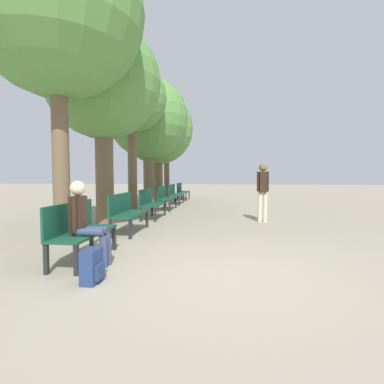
{
  "coord_description": "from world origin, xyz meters",
  "views": [
    {
      "loc": [
        0.12,
        -4.28,
        1.42
      ],
      "look_at": [
        -0.8,
        4.2,
        0.92
      ],
      "focal_mm": 28.0,
      "sensor_mm": 36.0,
      "label": 1
    }
  ],
  "objects_px": {
    "bench_row_4": "(175,193)",
    "person_seated": "(86,220)",
    "tree_row_3": "(148,119)",
    "backpack": "(92,266)",
    "bench_row_5": "(182,190)",
    "pedestrian_near": "(263,188)",
    "bench_row_1": "(126,210)",
    "tree_row_5": "(166,125)",
    "tree_row_4": "(158,129)",
    "tree_row_0": "(57,11)",
    "tree_row_1": "(103,83)",
    "tree_row_2": "(132,99)",
    "bench_row_0": "(78,227)",
    "bench_row_2": "(150,202)",
    "bench_row_3": "(165,196)"
  },
  "relations": [
    {
      "from": "bench_row_4",
      "to": "person_seated",
      "type": "relative_size",
      "value": 1.16
    },
    {
      "from": "tree_row_3",
      "to": "backpack",
      "type": "relative_size",
      "value": 12.85
    },
    {
      "from": "bench_row_5",
      "to": "person_seated",
      "type": "bearing_deg",
      "value": -88.82
    },
    {
      "from": "pedestrian_near",
      "to": "backpack",
      "type": "bearing_deg",
      "value": -117.74
    },
    {
      "from": "bench_row_1",
      "to": "tree_row_5",
      "type": "xyz_separation_m",
      "value": [
        -1.03,
        10.49,
        3.78
      ]
    },
    {
      "from": "tree_row_4",
      "to": "tree_row_5",
      "type": "bearing_deg",
      "value": 90.0
    },
    {
      "from": "tree_row_0",
      "to": "tree_row_4",
      "type": "distance_m",
      "value": 9.31
    },
    {
      "from": "tree_row_1",
      "to": "tree_row_2",
      "type": "height_order",
      "value": "tree_row_1"
    },
    {
      "from": "person_seated",
      "to": "pedestrian_near",
      "type": "distance_m",
      "value": 5.76
    },
    {
      "from": "tree_row_5",
      "to": "backpack",
      "type": "relative_size",
      "value": 13.0
    },
    {
      "from": "bench_row_4",
      "to": "bench_row_5",
      "type": "relative_size",
      "value": 1.0
    },
    {
      "from": "bench_row_0",
      "to": "bench_row_4",
      "type": "distance_m",
      "value": 9.62
    },
    {
      "from": "bench_row_2",
      "to": "bench_row_3",
      "type": "distance_m",
      "value": 2.4
    },
    {
      "from": "bench_row_2",
      "to": "tree_row_3",
      "type": "bearing_deg",
      "value": 104.93
    },
    {
      "from": "backpack",
      "to": "tree_row_4",
      "type": "bearing_deg",
      "value": 98.41
    },
    {
      "from": "bench_row_2",
      "to": "tree_row_2",
      "type": "bearing_deg",
      "value": 125.72
    },
    {
      "from": "tree_row_3",
      "to": "tree_row_4",
      "type": "relative_size",
      "value": 1.03
    },
    {
      "from": "tree_row_2",
      "to": "pedestrian_near",
      "type": "bearing_deg",
      "value": -21.25
    },
    {
      "from": "bench_row_3",
      "to": "pedestrian_near",
      "type": "bearing_deg",
      "value": -37.84
    },
    {
      "from": "tree_row_5",
      "to": "backpack",
      "type": "xyz_separation_m",
      "value": [
        1.71,
        -13.86,
        -4.11
      ]
    },
    {
      "from": "bench_row_1",
      "to": "tree_row_1",
      "type": "height_order",
      "value": "tree_row_1"
    },
    {
      "from": "bench_row_0",
      "to": "tree_row_3",
      "type": "bearing_deg",
      "value": 96.78
    },
    {
      "from": "tree_row_0",
      "to": "tree_row_2",
      "type": "xyz_separation_m",
      "value": [
        0.0,
        4.92,
        -0.54
      ]
    },
    {
      "from": "tree_row_4",
      "to": "tree_row_1",
      "type": "bearing_deg",
      "value": -90.0
    },
    {
      "from": "tree_row_0",
      "to": "bench_row_3",
      "type": "bearing_deg",
      "value": 80.09
    },
    {
      "from": "bench_row_2",
      "to": "tree_row_5",
      "type": "relative_size",
      "value": 0.27
    },
    {
      "from": "bench_row_0",
      "to": "bench_row_3",
      "type": "distance_m",
      "value": 7.21
    },
    {
      "from": "tree_row_0",
      "to": "tree_row_3",
      "type": "bearing_deg",
      "value": 90.0
    },
    {
      "from": "tree_row_1",
      "to": "tree_row_3",
      "type": "bearing_deg",
      "value": 90.0
    },
    {
      "from": "tree_row_3",
      "to": "tree_row_5",
      "type": "height_order",
      "value": "tree_row_5"
    },
    {
      "from": "pedestrian_near",
      "to": "bench_row_5",
      "type": "bearing_deg",
      "value": 115.08
    },
    {
      "from": "bench_row_2",
      "to": "tree_row_4",
      "type": "distance_m",
      "value": 6.66
    },
    {
      "from": "bench_row_3",
      "to": "person_seated",
      "type": "distance_m",
      "value": 7.47
    },
    {
      "from": "bench_row_4",
      "to": "bench_row_3",
      "type": "bearing_deg",
      "value": -90.0
    },
    {
      "from": "bench_row_4",
      "to": "bench_row_5",
      "type": "distance_m",
      "value": 2.4
    },
    {
      "from": "bench_row_4",
      "to": "tree_row_4",
      "type": "relative_size",
      "value": 0.28
    },
    {
      "from": "bench_row_1",
      "to": "bench_row_2",
      "type": "relative_size",
      "value": 1.0
    },
    {
      "from": "bench_row_1",
      "to": "bench_row_5",
      "type": "relative_size",
      "value": 1.0
    },
    {
      "from": "tree_row_3",
      "to": "bench_row_3",
      "type": "bearing_deg",
      "value": -54.77
    },
    {
      "from": "bench_row_5",
      "to": "bench_row_4",
      "type": "bearing_deg",
      "value": -90.0
    },
    {
      "from": "tree_row_2",
      "to": "pedestrian_near",
      "type": "distance_m",
      "value": 5.86
    },
    {
      "from": "bench_row_5",
      "to": "tree_row_5",
      "type": "xyz_separation_m",
      "value": [
        -1.03,
        0.87,
        3.78
      ]
    },
    {
      "from": "bench_row_3",
      "to": "tree_row_2",
      "type": "height_order",
      "value": "tree_row_2"
    },
    {
      "from": "bench_row_0",
      "to": "bench_row_1",
      "type": "relative_size",
      "value": 1.0
    },
    {
      "from": "bench_row_5",
      "to": "tree_row_4",
      "type": "bearing_deg",
      "value": -125.33
    },
    {
      "from": "bench_row_1",
      "to": "tree_row_1",
      "type": "bearing_deg",
      "value": 130.49
    },
    {
      "from": "bench_row_2",
      "to": "person_seated",
      "type": "relative_size",
      "value": 1.16
    },
    {
      "from": "bench_row_5",
      "to": "pedestrian_near",
      "type": "relative_size",
      "value": 0.88
    },
    {
      "from": "bench_row_1",
      "to": "tree_row_5",
      "type": "height_order",
      "value": "tree_row_5"
    },
    {
      "from": "bench_row_5",
      "to": "backpack",
      "type": "xyz_separation_m",
      "value": [
        0.68,
        -12.99,
        -0.33
      ]
    }
  ]
}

